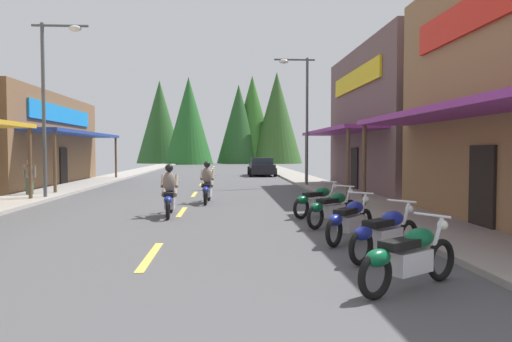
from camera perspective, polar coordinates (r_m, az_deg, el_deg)
The scene contains 17 objects.
ground at distance 27.00m, azimuth -6.69°, elevation -1.77°, with size 10.77×83.70×0.10m, color #4C4C4F.
sidewalk_left at distance 28.10m, azimuth -20.13°, elevation -1.52°, with size 2.30×83.70×0.12m, color #9E9991.
sidewalk_right at distance 27.44m, azimuth 7.08°, elevation -1.48°, with size 2.30×83.70×0.12m, color gray.
centerline_dashes at distance 30.06m, azimuth -6.39°, elevation -1.23°, with size 0.16×57.33×0.01m.
storefront_right_far at distance 24.28m, azimuth 19.27°, elevation 5.86°, with size 8.17×10.77×6.89m.
streetlamp_left at distance 20.47m, azimuth -23.65°, elevation 9.36°, with size 2.19×0.30×6.98m.
streetlamp_right at distance 25.50m, azimuth 5.53°, elevation 8.09°, with size 2.19×0.30×6.92m.
motorcycle_parked_right_0 at distance 7.04m, azimuth 18.14°, elevation -9.78°, with size 1.86×1.23×1.04m.
motorcycle_parked_right_1 at distance 8.84m, azimuth 15.45°, elevation -7.22°, with size 1.76×1.39×1.04m.
motorcycle_parked_right_2 at distance 10.33m, azimuth 11.37°, elevation -5.78°, with size 1.48×1.68×1.04m.
motorcycle_parked_right_3 at distance 12.33m, azimuth 9.32°, elevation -4.41°, with size 1.68×1.48×1.04m.
motorcycle_parked_right_4 at distance 14.03m, azimuth 7.50°, elevation -3.56°, with size 1.73×1.42×1.04m.
rider_cruising_lead at distance 14.22m, azimuth -10.49°, elevation -2.83°, with size 0.60×2.14×1.57m.
rider_cruising_trailing at distance 17.57m, azimuth -5.96°, elevation -1.78°, with size 0.60×2.14×1.57m.
pedestrian_browsing at distance 21.76m, azimuth -25.86°, elevation -0.54°, with size 0.57×0.30×1.57m.
parked_car_curbside at distance 36.24m, azimuth 0.69°, elevation 0.51°, with size 2.09×4.31×1.40m.
treeline_backdrop at distance 71.16m, azimuth -3.50°, elevation 6.16°, with size 25.20×12.32×13.74m.
Camera 1 is at (1.40, -0.04, 1.98)m, focal length 32.86 mm.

